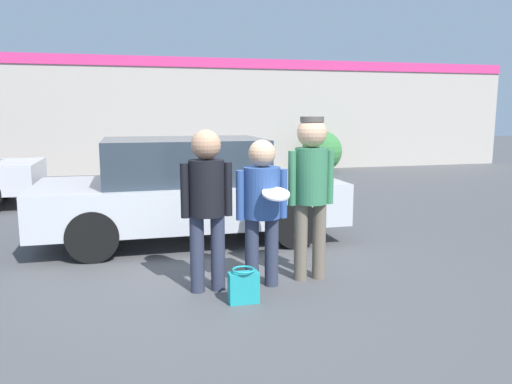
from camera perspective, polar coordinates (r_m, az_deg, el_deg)
ground_plane at (r=5.75m, az=-4.00°, el=-9.98°), size 56.00×56.00×0.00m
storefront_building at (r=15.70m, az=-10.93°, el=8.67°), size 24.00×0.22×3.52m
person_left at (r=5.17m, az=-5.66°, el=-0.46°), size 0.54×0.37×1.70m
person_middle_with_frisbee at (r=5.30m, az=0.69°, el=-0.95°), size 0.56×0.62×1.60m
person_right at (r=5.55m, az=6.30°, el=1.23°), size 0.53×0.36×1.83m
parked_car_near at (r=7.42m, az=-7.71°, el=0.30°), size 4.34×1.92×1.50m
shrub at (r=16.03m, az=7.53°, el=4.65°), size 1.28×1.28×1.28m
handbag at (r=5.04m, az=-1.42°, el=-10.72°), size 0.30×0.23×0.35m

